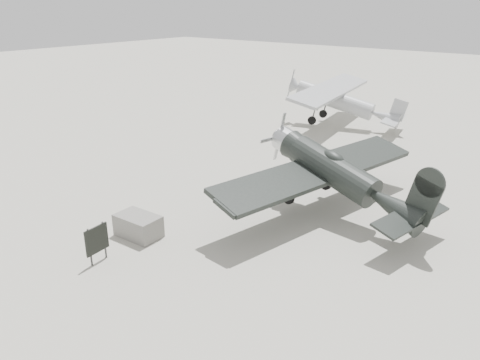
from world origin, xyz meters
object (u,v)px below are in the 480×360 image
object	(u,v)px
highwing_monoplane	(340,98)
sign_board	(97,240)
lowwing_monoplane	(340,175)
equipment_block	(138,226)

from	to	relation	value
highwing_monoplane	sign_board	distance (m)	23.57
lowwing_monoplane	equipment_block	size ratio (longest dim) A/B	6.41
lowwing_monoplane	sign_board	world-z (taller)	lowwing_monoplane
lowwing_monoplane	highwing_monoplane	world-z (taller)	lowwing_monoplane
highwing_monoplane	sign_board	world-z (taller)	highwing_monoplane
lowwing_monoplane	highwing_monoplane	bearing A→B (deg)	128.21
highwing_monoplane	equipment_block	distance (m)	21.35
equipment_block	highwing_monoplane	bearing A→B (deg)	94.85
lowwing_monoplane	equipment_block	distance (m)	8.81
lowwing_monoplane	equipment_block	world-z (taller)	lowwing_monoplane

